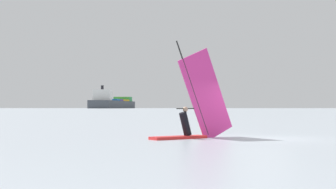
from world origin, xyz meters
The scene contains 3 objects.
ground_plane centered at (0.00, 0.00, 0.00)m, with size 4000.00×4000.00×0.00m, color #9EA8B2.
windsurfer centered at (-2.77, 0.60, 1.08)m, with size 3.81×2.40×4.27m.
cargo_ship centered at (-32.41, 749.54, 7.84)m, with size 68.97×180.65×33.53m.
Camera 1 is at (-5.42, -19.49, 1.29)m, focal length 51.33 mm.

